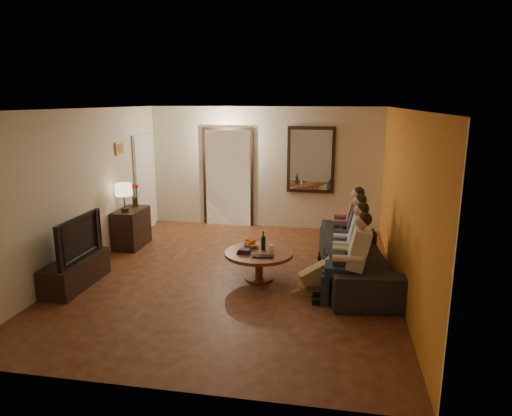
% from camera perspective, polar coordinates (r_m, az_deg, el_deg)
% --- Properties ---
extents(floor, '(5.00, 6.00, 0.01)m').
position_cam_1_polar(floor, '(7.36, -2.74, -8.42)').
color(floor, '#431D12').
rests_on(floor, ground).
extents(ceiling, '(5.00, 6.00, 0.01)m').
position_cam_1_polar(ceiling, '(6.83, -2.99, 12.27)').
color(ceiling, white).
rests_on(ceiling, back_wall).
extents(back_wall, '(5.00, 0.02, 2.60)m').
position_cam_1_polar(back_wall, '(9.88, 1.04, 5.04)').
color(back_wall, beige).
rests_on(back_wall, floor).
extents(front_wall, '(5.00, 0.02, 2.60)m').
position_cam_1_polar(front_wall, '(4.22, -12.06, -6.71)').
color(front_wall, beige).
rests_on(front_wall, floor).
extents(left_wall, '(0.02, 6.00, 2.60)m').
position_cam_1_polar(left_wall, '(7.92, -20.80, 2.09)').
color(left_wall, beige).
rests_on(left_wall, floor).
extents(right_wall, '(0.02, 6.00, 2.60)m').
position_cam_1_polar(right_wall, '(6.88, 17.90, 0.72)').
color(right_wall, beige).
rests_on(right_wall, floor).
extents(orange_accent, '(0.01, 6.00, 2.60)m').
position_cam_1_polar(orange_accent, '(6.87, 17.82, 0.72)').
color(orange_accent, '#C36D21').
rests_on(orange_accent, right_wall).
extents(kitchen_doorway, '(1.00, 0.06, 2.10)m').
position_cam_1_polar(kitchen_doorway, '(10.06, -3.50, 3.72)').
color(kitchen_doorway, '#FFE0A5').
rests_on(kitchen_doorway, floor).
extents(door_trim, '(1.12, 0.04, 2.22)m').
position_cam_1_polar(door_trim, '(10.05, -3.51, 3.71)').
color(door_trim, black).
rests_on(door_trim, floor).
extents(fridge_glimpse, '(0.45, 0.03, 1.70)m').
position_cam_1_polar(fridge_glimpse, '(10.03, -2.09, 2.84)').
color(fridge_glimpse, silver).
rests_on(fridge_glimpse, floor).
extents(mirror_frame, '(1.00, 0.05, 1.40)m').
position_cam_1_polar(mirror_frame, '(9.71, 6.88, 5.99)').
color(mirror_frame, black).
rests_on(mirror_frame, back_wall).
extents(mirror_glass, '(0.86, 0.02, 1.26)m').
position_cam_1_polar(mirror_glass, '(9.68, 6.86, 5.96)').
color(mirror_glass, white).
rests_on(mirror_glass, back_wall).
extents(white_door, '(0.06, 0.85, 2.04)m').
position_cam_1_polar(white_door, '(9.96, -13.77, 3.09)').
color(white_door, white).
rests_on(white_door, floor).
extents(framed_art, '(0.03, 0.28, 0.24)m').
position_cam_1_polar(framed_art, '(8.95, -16.69, 7.17)').
color(framed_art, '#B28C33').
rests_on(framed_art, left_wall).
extents(art_canvas, '(0.01, 0.22, 0.18)m').
position_cam_1_polar(art_canvas, '(8.95, -16.60, 7.17)').
color(art_canvas, brown).
rests_on(art_canvas, left_wall).
extents(dresser, '(0.45, 0.82, 0.73)m').
position_cam_1_polar(dresser, '(8.98, -15.29, -2.41)').
color(dresser, black).
rests_on(dresser, floor).
extents(table_lamp, '(0.30, 0.30, 0.54)m').
position_cam_1_polar(table_lamp, '(8.64, -16.16, 1.25)').
color(table_lamp, beige).
rests_on(table_lamp, dresser).
extents(flower_vase, '(0.14, 0.14, 0.44)m').
position_cam_1_polar(flower_vase, '(9.03, -14.93, 1.52)').
color(flower_vase, red).
rests_on(flower_vase, dresser).
extents(tv_stand, '(0.45, 1.26, 0.42)m').
position_cam_1_polar(tv_stand, '(7.41, -21.59, -7.47)').
color(tv_stand, black).
rests_on(tv_stand, floor).
extents(tv, '(1.13, 0.15, 0.65)m').
position_cam_1_polar(tv, '(7.25, -21.95, -3.49)').
color(tv, black).
rests_on(tv, tv_stand).
extents(sofa, '(2.58, 1.25, 0.72)m').
position_cam_1_polar(sofa, '(7.22, 12.55, -6.09)').
color(sofa, black).
rests_on(sofa, floor).
extents(person_a, '(0.60, 0.40, 1.20)m').
position_cam_1_polar(person_a, '(6.29, 12.05, -6.70)').
color(person_a, tan).
rests_on(person_a, sofa).
extents(person_b, '(0.60, 0.40, 1.20)m').
position_cam_1_polar(person_b, '(6.86, 11.91, -5.01)').
color(person_b, tan).
rests_on(person_b, sofa).
extents(person_c, '(0.60, 0.40, 1.20)m').
position_cam_1_polar(person_c, '(7.43, 11.79, -3.57)').
color(person_c, tan).
rests_on(person_c, sofa).
extents(person_d, '(0.60, 0.40, 1.20)m').
position_cam_1_polar(person_d, '(8.01, 11.68, -2.34)').
color(person_d, tan).
rests_on(person_d, sofa).
extents(dog, '(0.61, 0.42, 0.56)m').
position_cam_1_polar(dog, '(6.67, 7.47, -8.30)').
color(dog, olive).
rests_on(dog, floor).
extents(coffee_table, '(1.28, 1.28, 0.45)m').
position_cam_1_polar(coffee_table, '(7.12, 0.39, -7.21)').
color(coffee_table, brown).
rests_on(coffee_table, floor).
extents(bowl, '(0.26, 0.26, 0.06)m').
position_cam_1_polar(bowl, '(7.28, -0.72, -4.63)').
color(bowl, white).
rests_on(bowl, coffee_table).
extents(oranges, '(0.20, 0.20, 0.08)m').
position_cam_1_polar(oranges, '(7.25, -0.72, -4.11)').
color(oranges, '#DC5212').
rests_on(oranges, bowl).
extents(wine_bottle, '(0.07, 0.07, 0.31)m').
position_cam_1_polar(wine_bottle, '(7.09, 0.93, -4.07)').
color(wine_bottle, black).
rests_on(wine_bottle, coffee_table).
extents(wine_glass, '(0.06, 0.06, 0.10)m').
position_cam_1_polar(wine_glass, '(7.05, 1.91, -5.06)').
color(wine_glass, silver).
rests_on(wine_glass, coffee_table).
extents(book_stack, '(0.20, 0.15, 0.07)m').
position_cam_1_polar(book_stack, '(6.98, -1.54, -5.38)').
color(book_stack, black).
rests_on(book_stack, coffee_table).
extents(laptop, '(0.34, 0.24, 0.03)m').
position_cam_1_polar(laptop, '(6.77, 0.83, -6.19)').
color(laptop, black).
rests_on(laptop, coffee_table).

